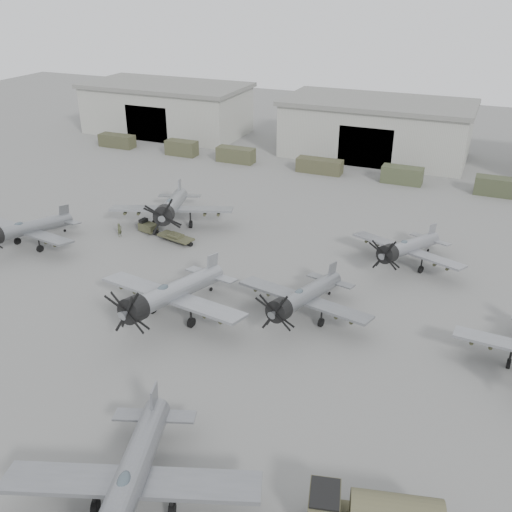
{
  "coord_description": "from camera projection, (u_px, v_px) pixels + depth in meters",
  "views": [
    {
      "loc": [
        17.5,
        -27.35,
        26.09
      ],
      "look_at": [
        -1.12,
        16.42,
        2.5
      ],
      "focal_mm": 40.0,
      "sensor_mm": 36.0,
      "label": 1
    }
  ],
  "objects": [
    {
      "name": "aircraft_mid_2",
      "position": [
        302.0,
        298.0,
        46.92
      ],
      "size": [
        12.06,
        10.86,
        4.79
      ],
      "rotation": [
        0.0,
        0.0,
        -0.2
      ],
      "color": "gray",
      "rests_on": "ground"
    },
    {
      "name": "support_truck_0",
      "position": [
        117.0,
        141.0,
        95.3
      ],
      "size": [
        6.14,
        2.2,
        2.08
      ],
      "primitive_type": "cube",
      "color": "#3C3D28",
      "rests_on": "ground"
    },
    {
      "name": "aircraft_mid_0",
      "position": [
        25.0,
        229.0,
        59.44
      ],
      "size": [
        11.98,
        10.78,
        4.76
      ],
      "rotation": [
        0.0,
        0.0,
        -0.14
      ],
      "color": "gray",
      "rests_on": "ground"
    },
    {
      "name": "tug_trailer",
      "position": [
        158.0,
        231.0,
        63.09
      ],
      "size": [
        7.43,
        2.96,
        1.47
      ],
      "rotation": [
        0.0,
        0.0,
        -0.22
      ],
      "color": "#3F402A",
      "rests_on": "ground"
    },
    {
      "name": "support_truck_3",
      "position": [
        319.0,
        166.0,
        82.92
      ],
      "size": [
        6.67,
        2.2,
        2.05
      ],
      "primitive_type": "cube",
      "color": "#42422B",
      "rests_on": "ground"
    },
    {
      "name": "support_truck_2",
      "position": [
        236.0,
        155.0,
        87.59
      ],
      "size": [
        5.86,
        2.2,
        2.26
      ],
      "primitive_type": "cube",
      "color": "#41432B",
      "rests_on": "ground"
    },
    {
      "name": "hangar_center",
      "position": [
        376.0,
        128.0,
        89.42
      ],
      "size": [
        29.0,
        14.8,
        8.7
      ],
      "color": "#A1A298",
      "rests_on": "ground"
    },
    {
      "name": "hangar_left",
      "position": [
        167.0,
        108.0,
        102.74
      ],
      "size": [
        29.0,
        14.8,
        8.7
      ],
      "color": "#A1A298",
      "rests_on": "ground"
    },
    {
      "name": "ground_crew",
      "position": [
        120.0,
        230.0,
        62.74
      ],
      "size": [
        0.5,
        0.64,
        1.57
      ],
      "primitive_type": "imported",
      "rotation": [
        0.0,
        0.0,
        1.33
      ],
      "color": "#3E432C",
      "rests_on": "ground"
    },
    {
      "name": "support_truck_5",
      "position": [
        497.0,
        187.0,
        74.37
      ],
      "size": [
        5.58,
        2.2,
        2.37
      ],
      "primitive_type": "cube",
      "color": "#383E28",
      "rests_on": "ground"
    },
    {
      "name": "aircraft_mid_1",
      "position": [
        169.0,
        294.0,
        46.74
      ],
      "size": [
        13.82,
        12.44,
        5.49
      ],
      "rotation": [
        0.0,
        0.0,
        -0.15
      ],
      "color": "#93969B",
      "rests_on": "ground"
    },
    {
      "name": "aircraft_near_1",
      "position": [
        129.0,
        483.0,
        29.43
      ],
      "size": [
        13.7,
        12.36,
        5.52
      ],
      "rotation": [
        0.0,
        0.0,
        0.35
      ],
      "color": "gray",
      "rests_on": "ground"
    },
    {
      "name": "support_truck_1",
      "position": [
        182.0,
        148.0,
        90.91
      ],
      "size": [
        5.08,
        2.2,
        2.33
      ],
      "primitive_type": "cube",
      "color": "#3F402A",
      "rests_on": "ground"
    },
    {
      "name": "ground",
      "position": [
        180.0,
        385.0,
        40.28
      ],
      "size": [
        220.0,
        220.0,
        0.0
      ],
      "primitive_type": "plane",
      "color": "slate",
      "rests_on": "ground"
    },
    {
      "name": "aircraft_far_1",
      "position": [
        406.0,
        248.0,
        55.53
      ],
      "size": [
        11.58,
        10.45,
        4.67
      ],
      "rotation": [
        0.0,
        0.0,
        -0.35
      ],
      "color": "gray",
      "rests_on": "ground"
    },
    {
      "name": "aircraft_far_0",
      "position": [
        171.0,
        207.0,
        64.15
      ],
      "size": [
        13.81,
        12.47,
        5.58
      ],
      "rotation": [
        0.0,
        0.0,
        0.37
      ],
      "color": "gray",
      "rests_on": "ground"
    },
    {
      "name": "support_truck_4",
      "position": [
        402.0,
        175.0,
        78.69
      ],
      "size": [
        5.57,
        2.2,
        2.32
      ],
      "primitive_type": "cube",
      "color": "#3E452D",
      "rests_on": "ground"
    }
  ]
}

